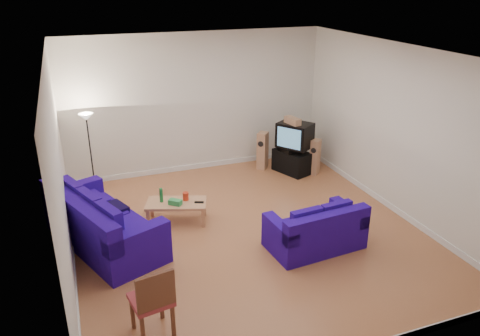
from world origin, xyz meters
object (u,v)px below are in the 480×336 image
object	(u,v)px
sofa_three_seat	(100,227)
tv_stand	(292,162)
coffee_table	(176,205)
sofa_loveseat	(316,232)
television	(295,135)

from	to	relation	value
sofa_three_seat	tv_stand	world-z (taller)	sofa_three_seat
sofa_three_seat	coffee_table	size ratio (longest dim) A/B	2.21
sofa_loveseat	tv_stand	distance (m)	3.34
sofa_loveseat	tv_stand	xyz separation A→B (m)	(1.10, 3.16, -0.04)
sofa_three_seat	coffee_table	xyz separation A→B (m)	(1.41, 0.37, -0.01)
tv_stand	sofa_loveseat	bearing A→B (deg)	-40.51
coffee_table	television	size ratio (longest dim) A/B	1.34
coffee_table	sofa_three_seat	bearing A→B (deg)	-165.10
sofa_loveseat	coffee_table	distance (m)	2.65
sofa_three_seat	television	xyz separation A→B (m)	(4.54, 1.76, 0.56)
television	tv_stand	bearing A→B (deg)	-162.72
sofa_three_seat	tv_stand	size ratio (longest dim) A/B	3.15
coffee_table	television	world-z (taller)	television
coffee_table	television	xyz separation A→B (m)	(3.13, 1.39, 0.57)
sofa_loveseat	television	distance (m)	3.39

